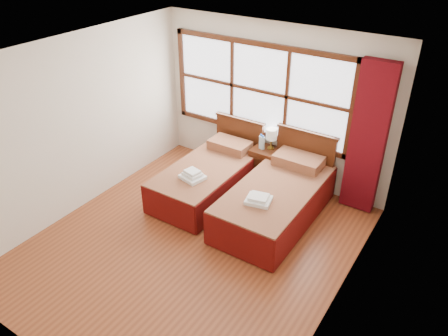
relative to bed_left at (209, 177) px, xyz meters
The scene contains 15 objects.
floor 1.35m from the bed_left, 65.33° to the right, with size 4.50×4.50×0.00m, color brown.
ceiling 2.65m from the bed_left, 65.33° to the right, with size 4.50×4.50×0.00m, color white.
wall_back 1.55m from the bed_left, 62.41° to the left, with size 4.00×4.00×0.00m, color silver.
wall_left 2.13m from the bed_left, 140.45° to the right, with size 4.50×4.50×0.00m, color silver.
wall_right 2.99m from the bed_left, 25.15° to the right, with size 4.50×4.50×0.00m, color silver.
window 1.60m from the bed_left, 73.52° to the left, with size 3.16×0.06×1.56m.
curtain 2.49m from the bed_left, 23.00° to the left, with size 0.50×0.16×2.30m, color #620911.
bed_left is the anchor object (origin of this frame).
bed_right 1.22m from the bed_left, ahead, with size 1.08×2.10×1.05m.
nightstand 1.00m from the bed_left, 52.89° to the left, with size 0.46×0.45×0.61m.
towels_left 0.55m from the bed_left, 85.28° to the right, with size 0.39×0.36×0.14m.
towels_right 1.34m from the bed_left, 23.57° to the right, with size 0.39×0.36×0.10m.
lamp 1.22m from the bed_left, 53.23° to the left, with size 0.18×0.18×0.35m.
bottle_near 1.03m from the bed_left, 57.54° to the left, with size 0.07×0.07×0.25m.
bottle_far 1.04m from the bed_left, 54.92° to the left, with size 0.06×0.06×0.24m.
Camera 1 is at (2.91, -3.67, 3.97)m, focal length 35.00 mm.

